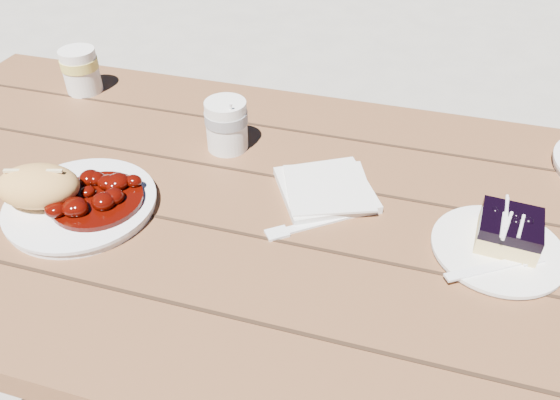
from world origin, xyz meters
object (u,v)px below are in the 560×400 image
(dessert_plate, at_px, (497,250))
(blueberry_cake, at_px, (509,230))
(coffee_cup, at_px, (227,125))
(picnic_table, at_px, (376,295))
(main_plate, at_px, (81,205))
(bread_roll, at_px, (38,186))
(second_cup, at_px, (81,71))

(dessert_plate, distance_m, blueberry_cake, 0.03)
(dessert_plate, relative_size, blueberry_cake, 2.02)
(blueberry_cake, xyz_separation_m, coffee_cup, (-0.50, 0.14, 0.01))
(picnic_table, relative_size, main_plate, 8.32)
(bread_roll, bearing_deg, second_cup, 113.40)
(second_cup, bearing_deg, main_plate, -58.83)
(bread_roll, relative_size, second_cup, 1.36)
(picnic_table, height_order, coffee_cup, coffee_cup)
(picnic_table, bearing_deg, coffee_cup, 155.70)
(second_cup, bearing_deg, dessert_plate, -17.76)
(blueberry_cake, bearing_deg, main_plate, -166.45)
(bread_roll, bearing_deg, blueberry_cake, 9.52)
(picnic_table, relative_size, dessert_plate, 10.44)
(bread_roll, height_order, coffee_cup, coffee_cup)
(picnic_table, xyz_separation_m, blueberry_cake, (0.18, 0.01, 0.20))
(main_plate, relative_size, second_cup, 2.48)
(main_plate, height_order, dessert_plate, main_plate)
(main_plate, bearing_deg, bread_roll, -160.02)
(dessert_plate, xyz_separation_m, coffee_cup, (-0.49, 0.16, 0.04))
(blueberry_cake, bearing_deg, coffee_cup, 169.20)
(main_plate, relative_size, blueberry_cake, 2.54)
(main_plate, distance_m, coffee_cup, 0.30)
(bread_roll, distance_m, dessert_plate, 0.72)
(main_plate, height_order, bread_roll, bread_roll)
(dessert_plate, height_order, second_cup, second_cup)
(blueberry_cake, bearing_deg, picnic_table, -173.30)
(bread_roll, relative_size, coffee_cup, 1.36)
(blueberry_cake, xyz_separation_m, second_cup, (-0.89, 0.27, 0.01))
(coffee_cup, bearing_deg, main_plate, -124.44)
(main_plate, xyz_separation_m, second_cup, (-0.22, 0.37, 0.04))
(picnic_table, bearing_deg, dessert_plate, -3.26)
(blueberry_cake, distance_m, coffee_cup, 0.52)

